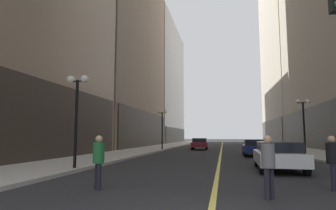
% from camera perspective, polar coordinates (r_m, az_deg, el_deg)
% --- Properties ---
extents(ground_plane, '(200.00, 200.00, 0.00)m').
position_cam_1_polar(ground_plane, '(39.30, 10.92, -8.53)').
color(ground_plane, '#262628').
extents(sidewalk_left, '(4.50, 78.00, 0.15)m').
position_cam_1_polar(sidewalk_left, '(40.21, -1.05, -8.48)').
color(sidewalk_left, '#ADA8A0').
rests_on(sidewalk_left, ground).
extents(sidewalk_right, '(4.50, 78.00, 0.15)m').
position_cam_1_polar(sidewalk_right, '(40.09, 22.91, -8.00)').
color(sidewalk_right, '#ADA8A0').
rests_on(sidewalk_right, ground).
extents(lane_centre_stripe, '(0.16, 70.00, 0.01)m').
position_cam_1_polar(lane_centre_stripe, '(39.30, 10.92, -8.53)').
color(lane_centre_stripe, '#E5D64C').
rests_on(lane_centre_stripe, ground).
extents(building_left_far, '(11.09, 26.00, 28.06)m').
position_cam_1_polar(building_left_far, '(67.43, -2.90, 4.26)').
color(building_left_far, '#A8A399').
rests_on(building_left_far, ground).
extents(building_right_far, '(15.64, 26.00, 61.16)m').
position_cam_1_polar(building_right_far, '(72.72, 25.77, 17.77)').
color(building_right_far, '#B7AD99').
rests_on(building_right_far, ground).
extents(car_white, '(2.11, 4.46, 1.32)m').
position_cam_1_polar(car_white, '(14.04, 21.62, -9.45)').
color(car_white, silver).
rests_on(car_white, ground).
extents(car_navy, '(1.87, 4.73, 1.32)m').
position_cam_1_polar(car_navy, '(23.68, 17.22, -8.16)').
color(car_navy, '#141E4C').
rests_on(car_navy, ground).
extents(car_maroon, '(1.93, 4.29, 1.32)m').
position_cam_1_polar(car_maroon, '(33.10, 6.51, -7.80)').
color(car_maroon, maroon).
rests_on(car_maroon, ground).
extents(pedestrian_in_green_parka, '(0.48, 0.48, 1.61)m').
position_cam_1_polar(pedestrian_in_green_parka, '(8.79, -14.01, -10.47)').
color(pedestrian_in_green_parka, black).
rests_on(pedestrian_in_green_parka, ground).
extents(pedestrian_in_black_coat, '(0.44, 0.44, 1.60)m').
position_cam_1_polar(pedestrian_in_black_coat, '(9.67, 30.58, -9.43)').
color(pedestrian_in_black_coat, black).
rests_on(pedestrian_in_black_coat, ground).
extents(pedestrian_in_grey_suit, '(0.48, 0.48, 1.61)m').
position_cam_1_polar(pedestrian_in_grey_suit, '(7.74, 19.82, -10.87)').
color(pedestrian_in_grey_suit, black).
rests_on(pedestrian_in_grey_suit, ground).
extents(street_lamp_left_near, '(1.06, 0.36, 4.43)m').
position_cam_1_polar(street_lamp_left_near, '(13.69, -18.12, 0.96)').
color(street_lamp_left_near, black).
rests_on(street_lamp_left_near, ground).
extents(street_lamp_left_far, '(1.06, 0.36, 4.43)m').
position_cam_1_polar(street_lamp_left_far, '(31.13, -1.20, -3.26)').
color(street_lamp_left_far, black).
rests_on(street_lamp_left_far, ground).
extents(street_lamp_right_mid, '(1.06, 0.36, 4.43)m').
position_cam_1_polar(street_lamp_right_mid, '(24.04, 25.94, -1.72)').
color(street_lamp_right_mid, black).
rests_on(street_lamp_right_mid, ground).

